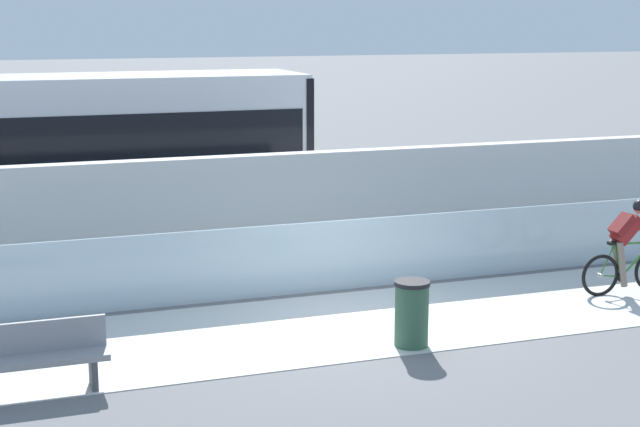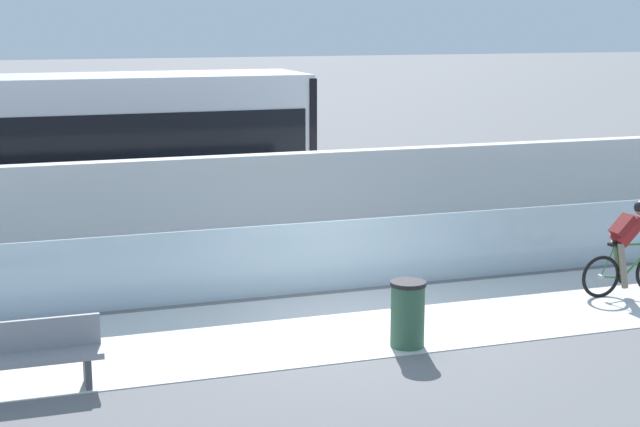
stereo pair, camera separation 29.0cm
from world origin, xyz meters
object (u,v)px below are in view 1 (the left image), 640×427
object	(u,v)px
tram	(32,155)
trash_bin	(412,314)
cyclist_on_bike	(628,247)
bench	(42,355)

from	to	relation	value
tram	trash_bin	world-z (taller)	tram
cyclist_on_bike	trash_bin	world-z (taller)	cyclist_on_bike
cyclist_on_bike	bench	bearing A→B (deg)	-172.39
cyclist_on_bike	trash_bin	xyz separation A→B (m)	(-4.56, -1.25, -0.32)
trash_bin	tram	bearing A→B (deg)	119.70
cyclist_on_bike	bench	distance (m)	9.70
trash_bin	bench	bearing A→B (deg)	-179.60
trash_bin	bench	size ratio (longest dim) A/B	0.60
bench	cyclist_on_bike	bearing A→B (deg)	7.61
tram	cyclist_on_bike	bearing A→B (deg)	-36.73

